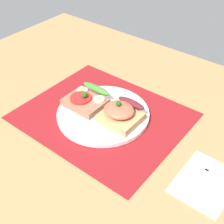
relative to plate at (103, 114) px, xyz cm
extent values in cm
cube|color=#AA8251|center=(0.00, 0.00, -2.47)|extent=(120.00, 90.00, 3.20)
cube|color=maroon|center=(0.00, 0.00, -0.72)|extent=(41.72, 34.78, 0.30)
cylinder|color=white|center=(0.00, 0.00, 0.00)|extent=(24.55, 24.55, 1.14)
cube|color=#9E674B|center=(-5.81, -0.57, 1.48)|extent=(10.57, 8.66, 1.82)
cylinder|color=red|center=(-6.86, -1.14, 2.69)|extent=(5.76, 5.76, 0.60)
ellipsoid|color=#488132|center=(-5.81, 4.16, 3.29)|extent=(9.30, 2.20, 1.80)
sphere|color=#1E5919|center=(-5.93, -0.57, 3.79)|extent=(1.60, 1.60, 1.60)
cylinder|color=white|center=(-8.98, 1.80, 2.64)|extent=(3.05, 3.05, 0.50)
cylinder|color=yellow|center=(-8.98, 1.80, 2.97)|extent=(1.37, 1.37, 0.16)
cylinder|color=white|center=(-2.64, 1.50, 2.64)|extent=(3.05, 3.05, 0.50)
cylinder|color=yellow|center=(-2.64, 1.50, 2.97)|extent=(1.37, 1.37, 0.16)
cube|color=tan|center=(5.81, -0.34, 1.63)|extent=(9.62, 8.89, 2.12)
ellipsoid|color=#E96245|center=(5.23, -0.26, 3.87)|extent=(7.89, 7.11, 2.36)
ellipsoid|color=maroon|center=(5.81, 4.50, 3.59)|extent=(8.18, 2.20, 1.80)
sphere|color=#1E5919|center=(5.01, 0.26, 5.76)|extent=(1.40, 1.40, 1.40)
cube|color=white|center=(31.05, -3.58, -0.57)|extent=(11.12, 14.30, 0.60)
cube|color=#B7B7BC|center=(30.06, -5.46, -0.11)|extent=(0.80, 9.40, 0.32)
cube|color=#B7B7BC|center=(30.06, -0.56, -0.11)|extent=(1.50, 1.20, 0.32)
cube|color=#B7B7BC|center=(29.41, 1.44, -0.11)|extent=(0.32, 2.80, 0.32)
cube|color=#B7B7BC|center=(30.06, 1.44, -0.11)|extent=(0.32, 2.80, 0.32)
cube|color=#B7B7BC|center=(30.71, 1.44, -0.11)|extent=(0.32, 2.80, 0.32)
camera|label=1|loc=(41.26, -48.52, 52.26)|focal=49.69mm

